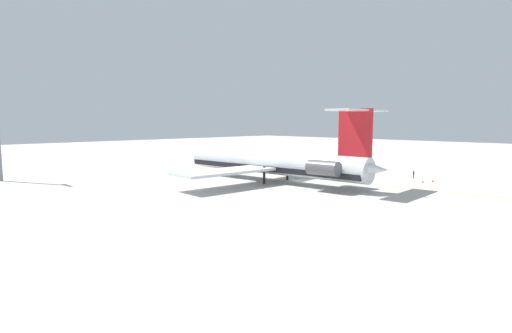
{
  "coord_description": "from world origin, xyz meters",
  "views": [
    {
      "loc": [
        -50.91,
        62.53,
        11.61
      ],
      "look_at": [
        3.12,
        8.86,
        3.21
      ],
      "focal_mm": 28.89,
      "sensor_mm": 36.0,
      "label": 1
    }
  ],
  "objects_px": {
    "ground_crew_near_tail": "(414,173)",
    "safety_cone_wingtip": "(433,181)",
    "main_jetliner": "(276,163)",
    "safety_cone_nose": "(252,164)",
    "ground_crew_near_nose": "(249,162)",
    "safety_cone_tail": "(423,181)"
  },
  "relations": [
    {
      "from": "ground_crew_near_nose",
      "to": "ground_crew_near_tail",
      "type": "xyz_separation_m",
      "value": [
        -40.03,
        -7.99,
        -0.04
      ]
    },
    {
      "from": "ground_crew_near_nose",
      "to": "safety_cone_nose",
      "type": "bearing_deg",
      "value": 29.66
    },
    {
      "from": "main_jetliner",
      "to": "ground_crew_near_nose",
      "type": "bearing_deg",
      "value": -36.38
    },
    {
      "from": "ground_crew_near_tail",
      "to": "safety_cone_wingtip",
      "type": "height_order",
      "value": "ground_crew_near_tail"
    },
    {
      "from": "ground_crew_near_tail",
      "to": "safety_cone_tail",
      "type": "distance_m",
      "value": 5.93
    },
    {
      "from": "main_jetliner",
      "to": "safety_cone_nose",
      "type": "bearing_deg",
      "value": -38.77
    },
    {
      "from": "main_jetliner",
      "to": "safety_cone_wingtip",
      "type": "xyz_separation_m",
      "value": [
        -21.29,
        -21.16,
        -3.45
      ]
    },
    {
      "from": "ground_crew_near_nose",
      "to": "safety_cone_wingtip",
      "type": "distance_m",
      "value": 45.19
    },
    {
      "from": "main_jetliner",
      "to": "ground_crew_near_tail",
      "type": "distance_m",
      "value": 28.74
    },
    {
      "from": "safety_cone_tail",
      "to": "safety_cone_nose",
      "type": "bearing_deg",
      "value": 1.41
    },
    {
      "from": "main_jetliner",
      "to": "ground_crew_near_tail",
      "type": "relative_size",
      "value": 27.93
    },
    {
      "from": "main_jetliner",
      "to": "ground_crew_near_tail",
      "type": "xyz_separation_m",
      "value": [
        -16.51,
        -23.37,
        -2.66
      ]
    },
    {
      "from": "ground_crew_near_nose",
      "to": "safety_cone_tail",
      "type": "relative_size",
      "value": 3.16
    },
    {
      "from": "safety_cone_tail",
      "to": "ground_crew_near_tail",
      "type": "bearing_deg",
      "value": -49.35
    },
    {
      "from": "ground_crew_near_tail",
      "to": "safety_cone_nose",
      "type": "relative_size",
      "value": 3.05
    },
    {
      "from": "main_jetliner",
      "to": "ground_crew_near_nose",
      "type": "xyz_separation_m",
      "value": [
        23.52,
        -15.39,
        -2.62
      ]
    },
    {
      "from": "main_jetliner",
      "to": "safety_cone_tail",
      "type": "height_order",
      "value": "main_jetliner"
    },
    {
      "from": "ground_crew_near_nose",
      "to": "safety_cone_tail",
      "type": "height_order",
      "value": "ground_crew_near_nose"
    },
    {
      "from": "ground_crew_near_tail",
      "to": "ground_crew_near_nose",
      "type": "bearing_deg",
      "value": -50.7
    },
    {
      "from": "ground_crew_near_tail",
      "to": "safety_cone_wingtip",
      "type": "distance_m",
      "value": 5.33
    },
    {
      "from": "safety_cone_nose",
      "to": "safety_cone_wingtip",
      "type": "distance_m",
      "value": 46.29
    },
    {
      "from": "main_jetliner",
      "to": "safety_cone_tail",
      "type": "bearing_deg",
      "value": -140.27
    }
  ]
}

